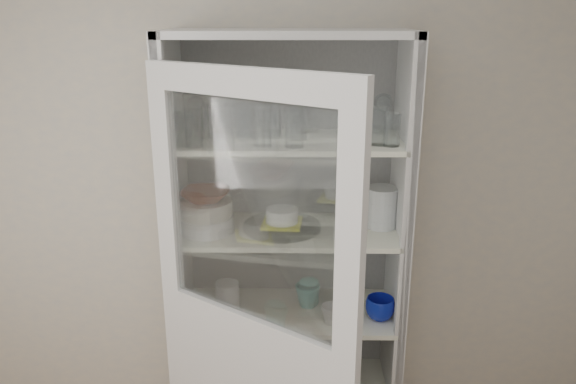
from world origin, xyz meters
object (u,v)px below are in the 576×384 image
at_px(mug_white, 331,314).
at_px(measuring_cups, 210,310).
at_px(yellow_trivet, 282,223).
at_px(tin_box, 302,378).
at_px(pantry_cabinet, 288,287).
at_px(plate_stack_back, 208,212).
at_px(cream_bowl, 206,208).
at_px(mug_teal, 308,296).
at_px(terracotta_bowl, 206,195).
at_px(white_canister, 228,296).
at_px(goblet_3, 383,111).
at_px(plate_stack_front, 207,223).
at_px(goblet_1, 237,115).
at_px(mug_blue, 380,308).
at_px(white_ramekin, 282,215).
at_px(cupboard_door, 252,369).
at_px(glass_platter, 282,226).
at_px(goblet_2, 352,112).
at_px(cream_dish, 228,376).
at_px(goblet_0, 196,113).
at_px(grey_bowl_stack, 382,207).
at_px(teal_jar, 309,292).

bearing_deg(mug_white, measuring_cups, -176.06).
height_order(yellow_trivet, tin_box, yellow_trivet).
height_order(pantry_cabinet, measuring_cups, pantry_cabinet).
xyz_separation_m(plate_stack_back, yellow_trivet, (0.34, -0.13, -0.00)).
relative_size(pantry_cabinet, cream_bowl, 9.49).
relative_size(plate_stack_back, mug_teal, 1.70).
distance_m(terracotta_bowl, mug_teal, 0.68).
distance_m(white_canister, tin_box, 0.55).
relative_size(goblet_3, plate_stack_front, 0.80).
relative_size(plate_stack_back, cream_bowl, 0.88).
relative_size(goblet_1, goblet_3, 0.89).
height_order(mug_blue, white_canister, white_canister).
bearing_deg(white_ramekin, cupboard_door, -102.48).
bearing_deg(pantry_cabinet, yellow_trivet, -109.37).
distance_m(plate_stack_front, measuring_cups, 0.42).
height_order(white_canister, tin_box, white_canister).
relative_size(glass_platter, mug_teal, 2.97).
height_order(goblet_3, plate_stack_back, goblet_3).
bearing_deg(goblet_2, cream_dish, -168.22).
bearing_deg(plate_stack_front, glass_platter, 5.90).
height_order(terracotta_bowl, mug_blue, terracotta_bowl).
xyz_separation_m(pantry_cabinet, glass_platter, (-0.03, -0.07, 0.33)).
relative_size(plate_stack_front, tin_box, 1.12).
relative_size(goblet_3, glass_platter, 0.55).
xyz_separation_m(mug_teal, tin_box, (-0.02, -0.04, -0.42)).
distance_m(pantry_cabinet, plate_stack_front, 0.51).
bearing_deg(plate_stack_back, yellow_trivet, -20.17).
distance_m(goblet_0, mug_blue, 1.18).
distance_m(goblet_1, mug_blue, 1.06).
relative_size(pantry_cabinet, tin_box, 10.03).
relative_size(glass_platter, grey_bowl_stack, 1.90).
bearing_deg(goblet_2, white_ramekin, -158.25).
height_order(goblet_2, terracotta_bowl, goblet_2).
xyz_separation_m(grey_bowl_stack, white_canister, (-0.69, -0.03, -0.43)).
bearing_deg(plate_stack_back, teal_jar, -7.50).
relative_size(glass_platter, yellow_trivet, 2.04).
bearing_deg(plate_stack_back, white_canister, -52.67).
bearing_deg(mug_white, grey_bowl_stack, 44.85).
bearing_deg(goblet_3, mug_teal, -162.83).
xyz_separation_m(cream_bowl, mug_teal, (0.44, 0.07, -0.45)).
height_order(mug_blue, mug_teal, mug_teal).
bearing_deg(terracotta_bowl, tin_box, 3.81).
relative_size(goblet_1, glass_platter, 0.49).
bearing_deg(mug_blue, cream_dish, 166.63).
xyz_separation_m(grey_bowl_stack, teal_jar, (-0.31, 0.03, -0.44)).
xyz_separation_m(goblet_1, glass_platter, (0.20, -0.10, -0.47)).
xyz_separation_m(goblet_0, tin_box, (0.47, -0.12, -1.26)).
distance_m(goblet_0, white_canister, 0.84).
height_order(white_ramekin, white_canister, white_ramekin).
bearing_deg(mug_white, tin_box, 149.37).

